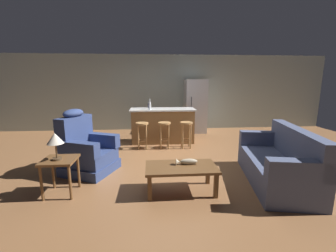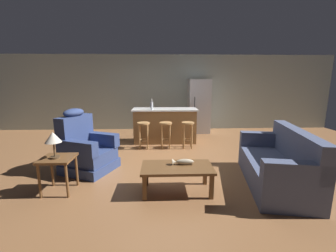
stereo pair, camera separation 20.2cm
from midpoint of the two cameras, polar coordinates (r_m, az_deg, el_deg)
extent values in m
plane|color=brown|center=(5.17, -1.62, -7.97)|extent=(12.00, 12.00, 0.00)
cube|color=#939E93|center=(8.01, -2.84, 8.44)|extent=(12.00, 0.05, 2.60)
cube|color=brown|center=(3.53, 1.70, -10.46)|extent=(1.10, 0.60, 0.04)
cube|color=brown|center=(3.38, -6.45, -15.46)|extent=(0.06, 0.06, 0.38)
cube|color=brown|center=(3.49, 10.43, -14.73)|extent=(0.06, 0.06, 0.38)
cube|color=brown|center=(3.82, -6.22, -12.20)|extent=(0.06, 0.06, 0.38)
cube|color=brown|center=(3.91, 8.60, -11.68)|extent=(0.06, 0.06, 0.38)
cube|color=#4C3823|center=(3.60, 3.64, -9.58)|extent=(0.22, 0.07, 0.01)
ellipsoid|color=tan|center=(3.59, 3.65, -8.99)|extent=(0.28, 0.09, 0.09)
cone|color=tan|center=(3.57, 0.91, -9.09)|extent=(0.06, 0.10, 0.10)
cube|color=#4C5675|center=(4.32, 24.02, -11.57)|extent=(1.18, 2.02, 0.20)
cube|color=#4C5675|center=(4.25, 24.25, -8.96)|extent=(1.18, 2.02, 0.22)
cube|color=#4C5675|center=(4.25, 28.77, -4.12)|extent=(0.55, 1.90, 0.52)
cube|color=#4C5675|center=(3.42, 28.96, -9.83)|extent=(0.86, 0.35, 0.28)
cube|color=#4C5675|center=(4.96, 21.52, -2.88)|extent=(0.86, 0.35, 0.28)
cube|color=navy|center=(4.65, -20.25, -9.78)|extent=(1.10, 1.10, 0.18)
cube|color=navy|center=(4.58, -20.43, -7.33)|extent=(1.03, 1.01, 0.24)
cube|color=navy|center=(4.66, -23.69, -1.65)|extent=(0.52, 0.79, 0.64)
ellipsoid|color=navy|center=(4.59, -24.07, 2.98)|extent=(0.42, 0.53, 0.16)
cube|color=navy|center=(4.75, -17.98, -3.36)|extent=(0.80, 0.48, 0.26)
cube|color=navy|center=(4.26, -23.23, -5.42)|extent=(0.80, 0.48, 0.26)
cube|color=brown|center=(3.83, -27.25, -7.73)|extent=(0.48, 0.48, 0.04)
cylinder|color=brown|center=(3.84, -30.83, -12.52)|extent=(0.04, 0.04, 0.52)
cylinder|color=brown|center=(3.68, -25.11, -12.96)|extent=(0.04, 0.04, 0.52)
cylinder|color=brown|center=(4.17, -28.42, -10.40)|extent=(0.04, 0.04, 0.52)
cylinder|color=brown|center=(4.03, -23.12, -10.68)|extent=(0.04, 0.04, 0.52)
cylinder|color=#4C3823|center=(3.80, -27.73, -7.40)|extent=(0.14, 0.14, 0.03)
cylinder|color=#4C3823|center=(3.77, -27.90, -5.60)|extent=(0.02, 0.02, 0.22)
cone|color=beige|center=(3.72, -28.17, -2.79)|extent=(0.24, 0.24, 0.16)
cube|color=olive|center=(6.35, -2.27, -0.03)|extent=(1.71, 0.63, 0.91)
cube|color=silver|center=(6.27, -2.31, 4.22)|extent=(1.80, 0.70, 0.04)
cylinder|color=#A87A47|center=(5.70, -7.62, 0.64)|extent=(0.32, 0.32, 0.04)
torus|color=#A87A47|center=(5.79, -7.51, -3.63)|extent=(0.23, 0.23, 0.02)
cylinder|color=#A87A47|center=(5.68, -8.59, -2.93)|extent=(0.04, 0.04, 0.64)
cylinder|color=#A87A47|center=(5.67, -6.57, -2.91)|extent=(0.04, 0.04, 0.64)
cylinder|color=#A87A47|center=(5.87, -8.46, -2.45)|extent=(0.04, 0.04, 0.64)
cylinder|color=#A87A47|center=(5.86, -6.51, -2.42)|extent=(0.04, 0.04, 0.64)
cylinder|color=#A87A47|center=(5.69, -1.95, 0.73)|extent=(0.32, 0.32, 0.04)
torus|color=#A87A47|center=(5.79, -1.92, -3.55)|extent=(0.23, 0.23, 0.02)
cylinder|color=#A87A47|center=(5.67, -2.89, -2.85)|extent=(0.04, 0.04, 0.64)
cylinder|color=#A87A47|center=(5.68, -0.87, -2.81)|extent=(0.04, 0.04, 0.64)
cylinder|color=#A87A47|center=(5.86, -2.95, -2.37)|extent=(0.04, 0.04, 0.64)
cylinder|color=#A87A47|center=(5.87, -0.99, -2.33)|extent=(0.04, 0.04, 0.64)
cylinder|color=#A87A47|center=(5.75, 3.68, 0.82)|extent=(0.32, 0.32, 0.04)
torus|color=#A87A47|center=(5.84, 3.62, -3.43)|extent=(0.23, 0.23, 0.02)
cylinder|color=#A87A47|center=(5.71, 2.78, -2.74)|extent=(0.04, 0.04, 0.64)
cylinder|color=#A87A47|center=(5.74, 4.77, -2.69)|extent=(0.04, 0.04, 0.64)
cylinder|color=#A87A47|center=(5.90, 2.54, -2.26)|extent=(0.04, 0.04, 0.64)
cylinder|color=#A87A47|center=(5.93, 4.46, -2.22)|extent=(0.04, 0.04, 0.64)
cube|color=#B7B7BC|center=(7.60, 6.15, 5.05)|extent=(0.70, 0.66, 1.76)
cylinder|color=#333338|center=(7.21, 5.17, 5.43)|extent=(0.02, 0.02, 0.50)
cylinder|color=#23284C|center=(6.40, -5.73, 5.13)|extent=(0.07, 0.07, 0.14)
cylinder|color=#23284C|center=(6.39, -5.74, 6.03)|extent=(0.03, 0.03, 0.06)
cylinder|color=silver|center=(6.05, -5.58, 5.10)|extent=(0.07, 0.07, 0.21)
cylinder|color=silver|center=(6.03, -5.61, 6.52)|extent=(0.03, 0.03, 0.09)
camera|label=1|loc=(0.10, -91.18, -0.24)|focal=24.00mm
camera|label=2|loc=(0.10, 88.82, 0.24)|focal=24.00mm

